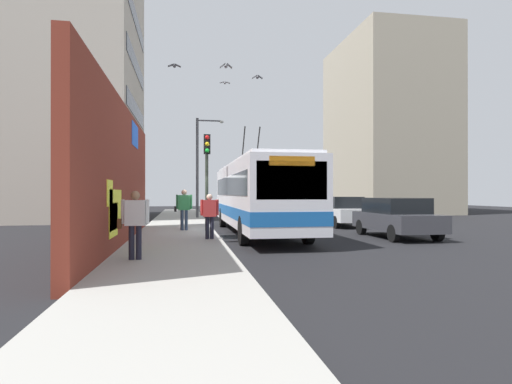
# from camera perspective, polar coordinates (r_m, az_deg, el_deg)

# --- Properties ---
(ground_plane) EXTENTS (80.00, 80.00, 0.00)m
(ground_plane) POSITION_cam_1_polar(r_m,az_deg,el_deg) (18.62, -5.59, -5.61)
(ground_plane) COLOR black
(sidewalk_slab) EXTENTS (48.00, 3.20, 0.15)m
(sidewalk_slab) POSITION_cam_1_polar(r_m,az_deg,el_deg) (18.57, -10.55, -5.39)
(sidewalk_slab) COLOR #9E9B93
(sidewalk_slab) RESTS_ON ground_plane
(graffiti_wall) EXTENTS (13.90, 0.32, 4.65)m
(graffiti_wall) POSITION_cam_1_polar(r_m,az_deg,el_deg) (14.59, -17.68, 2.03)
(graffiti_wall) COLOR maroon
(graffiti_wall) RESTS_ON ground_plane
(building_far_left) EXTENTS (12.23, 9.05, 18.40)m
(building_far_left) POSITION_cam_1_polar(r_m,az_deg,el_deg) (32.88, -23.88, 12.91)
(building_far_left) COLOR #B2A899
(building_far_left) RESTS_ON ground_plane
(building_far_right) EXTENTS (11.83, 8.08, 15.70)m
(building_far_right) POSITION_cam_1_polar(r_m,az_deg,el_deg) (41.13, 17.10, 8.35)
(building_far_right) COLOR #9E937F
(building_far_right) RESTS_ON ground_plane
(city_bus) EXTENTS (12.29, 2.54, 4.86)m
(city_bus) POSITION_cam_1_polar(r_m,az_deg,el_deg) (18.38, 0.10, -0.30)
(city_bus) COLOR silver
(city_bus) RESTS_ON ground_plane
(parked_car_dark_gray) EXTENTS (4.30, 1.94, 1.58)m
(parked_car_dark_gray) POSITION_cam_1_polar(r_m,az_deg,el_deg) (17.73, 18.35, -3.17)
(parked_car_dark_gray) COLOR #38383D
(parked_car_dark_gray) RESTS_ON ground_plane
(parked_car_white) EXTENTS (4.65, 1.79, 1.58)m
(parked_car_white) POSITION_cam_1_polar(r_m,az_deg,el_deg) (23.28, 11.29, -2.45)
(parked_car_white) COLOR white
(parked_car_white) RESTS_ON ground_plane
(parked_car_black) EXTENTS (4.48, 1.84, 1.58)m
(parked_car_black) POSITION_cam_1_polar(r_m,az_deg,el_deg) (29.06, 6.98, -2.00)
(parked_car_black) COLOR black
(parked_car_black) RESTS_ON ground_plane
(parked_car_silver) EXTENTS (4.68, 1.76, 1.58)m
(parked_car_silver) POSITION_cam_1_polar(r_m,az_deg,el_deg) (34.93, 4.12, -1.69)
(parked_car_silver) COLOR #B7B7BC
(parked_car_silver) RESTS_ON ground_plane
(pedestrian_at_curb) EXTENTS (0.22, 0.65, 1.59)m
(pedestrian_at_curb) POSITION_cam_1_polar(r_m,az_deg,el_deg) (15.04, -6.27, -2.79)
(pedestrian_at_curb) COLOR #1E1E2D
(pedestrian_at_curb) RESTS_ON sidewalk_slab
(pedestrian_midblock) EXTENTS (0.24, 0.78, 1.77)m
(pedestrian_midblock) POSITION_cam_1_polar(r_m,az_deg,el_deg) (18.79, -9.69, -1.88)
(pedestrian_midblock) COLOR #2D3F59
(pedestrian_midblock) RESTS_ON sidewalk_slab
(pedestrian_near_wall) EXTENTS (0.22, 0.75, 1.67)m
(pedestrian_near_wall) POSITION_cam_1_polar(r_m,az_deg,el_deg) (10.74, -16.02, -3.55)
(pedestrian_near_wall) COLOR #1E1E2D
(pedestrian_near_wall) RESTS_ON sidewalk_slab
(traffic_light) EXTENTS (0.49, 0.28, 4.16)m
(traffic_light) POSITION_cam_1_polar(r_m,az_deg,el_deg) (18.33, -6.63, 3.54)
(traffic_light) COLOR #2D382D
(traffic_light) RESTS_ON sidewalk_slab
(street_lamp) EXTENTS (0.44, 1.86, 6.63)m
(street_lamp) POSITION_cam_1_polar(r_m,az_deg,el_deg) (28.55, -7.49, 4.26)
(street_lamp) COLOR #4C4C51
(street_lamp) RESTS_ON sidewalk_slab
(flying_pigeons) EXTENTS (5.47, 4.61, 0.85)m
(flying_pigeons) POSITION_cam_1_polar(r_m,az_deg,el_deg) (20.64, -4.56, 15.58)
(flying_pigeons) COLOR slate
(curbside_puddle) EXTENTS (1.58, 1.58, 0.00)m
(curbside_puddle) POSITION_cam_1_polar(r_m,az_deg,el_deg) (17.17, -3.23, -6.06)
(curbside_puddle) COLOR black
(curbside_puddle) RESTS_ON ground_plane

